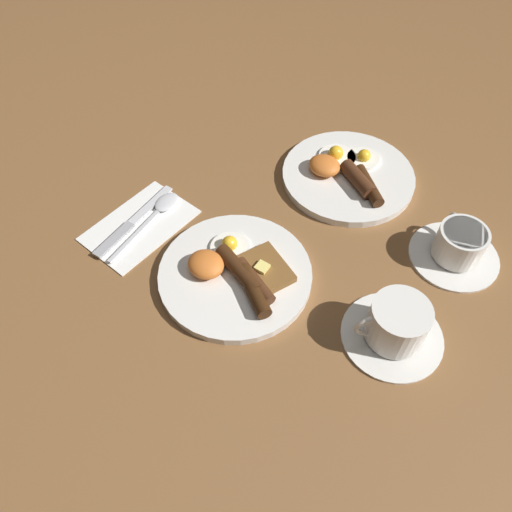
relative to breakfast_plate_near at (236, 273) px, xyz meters
name	(u,v)px	position (x,y,z in m)	size (l,w,h in m)	color
ground_plane	(235,277)	(0.00, 0.00, -0.01)	(3.00, 3.00, 0.00)	brown
breakfast_plate_near	(236,273)	(0.00, 0.00, 0.00)	(0.25, 0.25, 0.04)	silver
breakfast_plate_far	(347,174)	(0.01, 0.32, 0.00)	(0.26, 0.26, 0.04)	silver
teacup_near	(396,326)	(0.25, 0.07, 0.02)	(0.16, 0.16, 0.08)	silver
teacup_far	(458,247)	(0.26, 0.27, 0.01)	(0.15, 0.15, 0.07)	silver
napkin	(140,225)	(-0.21, -0.02, -0.01)	(0.12, 0.19, 0.01)	white
knife	(130,224)	(-0.22, -0.04, -0.01)	(0.04, 0.20, 0.01)	silver
spoon	(161,208)	(-0.21, 0.02, 0.00)	(0.05, 0.19, 0.01)	silver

